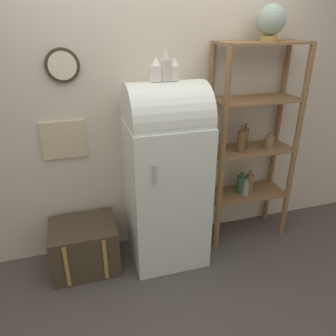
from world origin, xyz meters
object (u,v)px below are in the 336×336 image
object	(u,v)px
globe	(271,21)
vase_right	(174,70)
vase_center	(166,65)
vase_left	(156,70)
suitcase_trunk	(85,246)
refrigerator	(166,173)

from	to	relation	value
globe	vase_right	xyz separation A→B (m)	(-0.84, -0.10, -0.33)
vase_center	vase_left	bearing A→B (deg)	178.97
suitcase_trunk	vase_center	world-z (taller)	vase_center
refrigerator	suitcase_trunk	bearing A→B (deg)	177.90
globe	vase_left	world-z (taller)	globe
suitcase_trunk	vase_right	xyz separation A→B (m)	(0.80, -0.02, 1.46)
refrigerator	vase_left	distance (m)	0.85
globe	vase_center	size ratio (longest dim) A/B	1.14
globe	vase_center	bearing A→B (deg)	-173.64
suitcase_trunk	vase_center	bearing A→B (deg)	-1.91
vase_left	refrigerator	bearing A→B (deg)	-2.86
vase_center	suitcase_trunk	bearing A→B (deg)	178.09
vase_left	vase_right	size ratio (longest dim) A/B	1.06
refrigerator	vase_right	bearing A→B (deg)	4.36
globe	vase_left	distance (m)	1.03
refrigerator	vase_right	xyz separation A→B (m)	(0.07, 0.01, 0.84)
refrigerator	vase_right	size ratio (longest dim) A/B	9.59
suitcase_trunk	globe	distance (m)	2.43
vase_center	refrigerator	bearing A→B (deg)	-150.26
refrigerator	globe	world-z (taller)	globe
suitcase_trunk	globe	size ratio (longest dim) A/B	2.03
globe	vase_left	bearing A→B (deg)	-174.24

